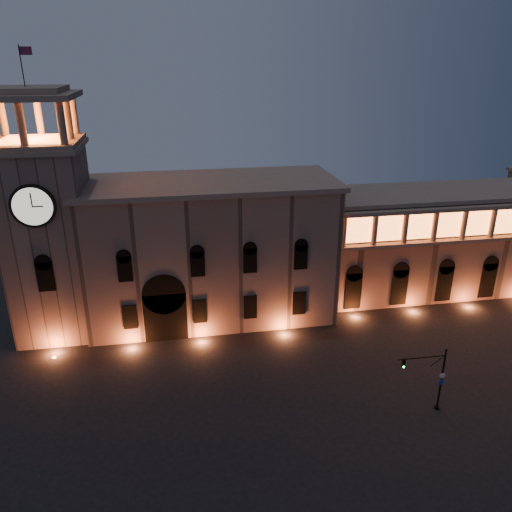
{
  "coord_description": "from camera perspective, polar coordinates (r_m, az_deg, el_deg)",
  "views": [
    {
      "loc": [
        -6.42,
        -36.21,
        31.36
      ],
      "look_at": [
        2.7,
        16.0,
        10.0
      ],
      "focal_mm": 35.0,
      "sensor_mm": 36.0,
      "label": 1
    }
  ],
  "objects": [
    {
      "name": "traffic_light",
      "position": [
        50.42,
        19.63,
        -13.09
      ],
      "size": [
        4.83,
        0.51,
        6.63
      ],
      "rotation": [
        0.0,
        0.0,
        -0.01
      ],
      "color": "black",
      "rests_on": "ground"
    },
    {
      "name": "clock_tower",
      "position": [
        61.84,
        -22.57,
        2.46
      ],
      "size": [
        9.8,
        9.8,
        32.4
      ],
      "color": "#7E6052",
      "rests_on": "ground"
    },
    {
      "name": "colonnade_wing",
      "position": [
        75.3,
        21.43,
        1.77
      ],
      "size": [
        40.6,
        11.5,
        14.5
      ],
      "color": "#795B4D",
      "rests_on": "ground"
    },
    {
      "name": "ground",
      "position": [
        48.33,
        0.11,
        -18.51
      ],
      "size": [
        160.0,
        160.0,
        0.0
      ],
      "primitive_type": "plane",
      "color": "black",
      "rests_on": "ground"
    },
    {
      "name": "government_building",
      "position": [
        62.53,
        -5.26,
        0.67
      ],
      "size": [
        30.8,
        12.8,
        17.6
      ],
      "color": "#7E6052",
      "rests_on": "ground"
    }
  ]
}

